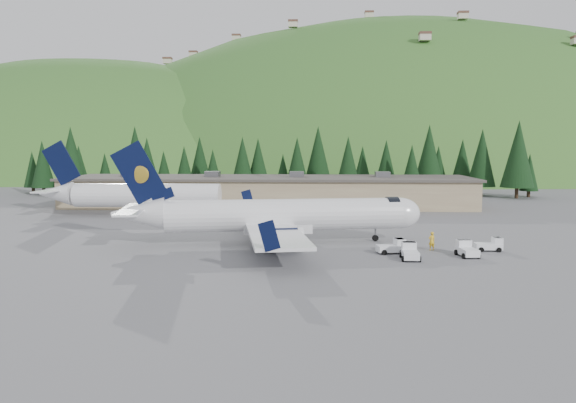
# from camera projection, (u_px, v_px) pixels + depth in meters

# --- Properties ---
(ground) EXTENTS (600.00, 600.00, 0.00)m
(ground) POSITION_uv_depth(u_px,v_px,m) (285.00, 243.00, 61.66)
(ground) COLOR slate
(airliner) EXTENTS (33.81, 31.90, 11.24)m
(airliner) POSITION_uv_depth(u_px,v_px,m) (276.00, 216.00, 61.24)
(airliner) COLOR white
(airliner) RESTS_ON ground
(second_airliner) EXTENTS (27.50, 11.00, 10.05)m
(second_airliner) POSITION_uv_depth(u_px,v_px,m) (128.00, 194.00, 84.41)
(second_airliner) COLOR white
(second_airliner) RESTS_ON ground
(baggage_tug_a) EXTENTS (2.98, 2.13, 1.47)m
(baggage_tug_a) POSITION_uv_depth(u_px,v_px,m) (393.00, 247.00, 55.84)
(baggage_tug_a) COLOR white
(baggage_tug_a) RESTS_ON ground
(baggage_tug_b) EXTENTS (2.64, 1.62, 1.40)m
(baggage_tug_b) POSITION_uv_depth(u_px,v_px,m) (491.00, 245.00, 57.09)
(baggage_tug_b) COLOR white
(baggage_tug_b) RESTS_ON ground
(baggage_tug_c) EXTENTS (2.00, 2.97, 1.50)m
(baggage_tug_c) POSITION_uv_depth(u_px,v_px,m) (466.00, 249.00, 54.39)
(baggage_tug_c) COLOR white
(baggage_tug_c) RESTS_ON ground
(terminal_building) EXTENTS (71.00, 17.00, 6.10)m
(terminal_building) POSITION_uv_depth(u_px,v_px,m) (269.00, 191.00, 99.41)
(terminal_building) COLOR #927A5D
(terminal_building) RESTS_ON ground
(baggage_tug_d) EXTENTS (1.84, 2.93, 1.53)m
(baggage_tug_d) POSITION_uv_depth(u_px,v_px,m) (410.00, 252.00, 52.95)
(baggage_tug_d) COLOR white
(baggage_tug_d) RESTS_ON ground
(ramp_worker) EXTENTS (0.81, 0.66, 1.92)m
(ramp_worker) POSITION_uv_depth(u_px,v_px,m) (432.00, 241.00, 57.44)
(ramp_worker) COLOR gold
(ramp_worker) RESTS_ON ground
(tree_line) EXTENTS (111.23, 18.41, 14.43)m
(tree_line) POSITION_uv_depth(u_px,v_px,m) (289.00, 161.00, 120.29)
(tree_line) COLOR black
(tree_line) RESTS_ON ground
(hills) EXTENTS (614.00, 330.00, 300.00)m
(hills) POSITION_uv_depth(u_px,v_px,m) (417.00, 337.00, 273.48)
(hills) COLOR #225620
(hills) RESTS_ON ground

